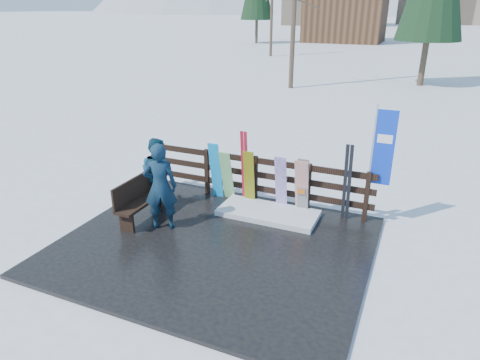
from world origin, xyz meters
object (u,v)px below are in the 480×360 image
at_px(bench, 140,198).
at_px(rental_flag, 381,152).
at_px(snowboard_5, 302,187).
at_px(person_back, 157,172).
at_px(snowboard_0, 216,171).
at_px(snowboard_4, 303,187).
at_px(snowboard_2, 249,178).
at_px(snowboard_3, 281,183).
at_px(snowboard_1, 227,176).
at_px(person_front, 160,187).

distance_m(bench, rental_flag, 5.24).
relative_size(snowboard_5, rental_flag, 0.52).
bearing_deg(snowboard_5, rental_flag, 9.81).
bearing_deg(person_back, snowboard_0, -140.59).
bearing_deg(snowboard_5, snowboard_4, 0.00).
height_order(snowboard_4, snowboard_5, snowboard_4).
relative_size(snowboard_2, snowboard_3, 1.00).
xyz_separation_m(snowboard_1, person_back, (-1.40, -0.87, 0.19)).
bearing_deg(snowboard_2, snowboard_0, 180.00).
height_order(snowboard_0, person_back, person_back).
distance_m(bench, snowboard_5, 3.59).
height_order(bench, snowboard_1, snowboard_1).
bearing_deg(bench, snowboard_4, 27.51).
bearing_deg(snowboard_2, snowboard_5, 0.00).
xyz_separation_m(snowboard_5, person_back, (-3.25, -0.87, 0.17)).
xyz_separation_m(bench, person_back, (-0.07, 0.80, 0.31)).
bearing_deg(snowboard_4, person_back, -165.12).
bearing_deg(snowboard_2, snowboard_3, 0.00).
bearing_deg(snowboard_3, snowboard_0, 180.00).
height_order(snowboard_1, snowboard_2, snowboard_2).
relative_size(snowboard_1, snowboard_3, 0.97).
bearing_deg(rental_flag, snowboard_4, -170.02).
distance_m(snowboard_3, snowboard_4, 0.51).
bearing_deg(snowboard_1, snowboard_2, 0.00).
bearing_deg(person_back, snowboard_1, -147.01).
height_order(snowboard_1, rental_flag, rental_flag).
relative_size(snowboard_4, person_front, 0.72).
bearing_deg(snowboard_0, person_front, -101.75).
height_order(snowboard_0, snowboard_2, snowboard_0).
relative_size(snowboard_0, person_front, 0.78).
bearing_deg(snowboard_2, person_front, -124.66).
bearing_deg(person_back, snowboard_4, -163.98).
bearing_deg(snowboard_0, snowboard_3, -0.00).
bearing_deg(rental_flag, snowboard_3, -172.49).
height_order(snowboard_0, snowboard_1, snowboard_0).
height_order(rental_flag, person_front, rental_flag).
distance_m(snowboard_0, snowboard_1, 0.31).
relative_size(rental_flag, person_back, 1.57).
bearing_deg(person_front, snowboard_2, -150.97).
bearing_deg(snowboard_5, snowboard_2, -180.00).
height_order(snowboard_4, rental_flag, rental_flag).
relative_size(snowboard_2, snowboard_5, 1.01).
bearing_deg(snowboard_4, snowboard_5, -180.00).
bearing_deg(person_back, snowboard_2, -155.10).
height_order(snowboard_5, person_front, person_front).
bearing_deg(rental_flag, snowboard_1, -175.47).
distance_m(bench, snowboard_3, 3.17).
bearing_deg(snowboard_0, bench, -121.82).
xyz_separation_m(bench, rental_flag, (4.74, 1.94, 1.09)).
height_order(snowboard_3, person_front, person_front).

